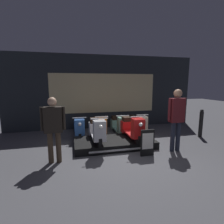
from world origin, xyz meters
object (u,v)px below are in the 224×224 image
Objects in this scene: person_right_browsing at (177,115)px; scooter_backrow_0 at (79,127)px; street_bollard at (201,123)px; scooter_backrow_2 at (118,125)px; scooter_display_left at (97,130)px; price_sign_board at (147,143)px; scooter_backrow_3 at (137,124)px; scooter_backrow_1 at (99,126)px; scooter_display_right at (131,128)px; person_left_browsing at (53,125)px.

scooter_backrow_0 is at bearing 141.43° from person_right_browsing.
scooter_backrow_2 is at bearing 158.17° from street_bollard.
scooter_display_left reaches higher than price_sign_board.
price_sign_board is at bearing -85.29° from scooter_backrow_2.
price_sign_board is at bearing -156.41° from street_bollard.
scooter_display_left is 1.00× the size of scooter_backrow_2.
person_right_browsing is at bearing -80.16° from scooter_backrow_3.
price_sign_board is at bearing -67.35° from scooter_backrow_1.
scooter_backrow_0 reaches higher than price_sign_board.
scooter_backrow_3 is 1.50× the size of street_bollard.
scooter_backrow_2 is at bearing 94.71° from price_sign_board.
scooter_backrow_3 is at bearing 75.83° from price_sign_board.
scooter_backrow_0 is at bearing 180.00° from scooter_backrow_3.
scooter_display_right is (1.13, 0.00, 0.00)m from scooter_display_left.
scooter_backrow_2 is at bearing 43.70° from person_left_browsing.
scooter_display_right is 1.62m from scooter_backrow_1.
price_sign_board is at bearing -104.17° from scooter_backrow_3.
scooter_display_left is at bearing -128.07° from scooter_backrow_2.
scooter_backrow_2 is 0.86× the size of person_right_browsing.
scooter_backrow_0 is 2.36m from person_left_browsing.
person_right_browsing reaches higher than scooter_backrow_3.
person_left_browsing is (-0.70, -2.16, 0.64)m from scooter_backrow_0.
person_left_browsing is 2.22× the size of price_sign_board.
scooter_display_right is at bearing -87.67° from scooter_backrow_2.
person_right_browsing is 2.07m from street_bollard.
person_left_browsing reaches higher than price_sign_board.
scooter_backrow_0 is at bearing 109.27° from scooter_display_left.
scooter_display_left is at bearing 160.57° from person_right_browsing.
scooter_display_left is 2.31m from scooter_backrow_3.
street_bollard is (2.09, -1.15, 0.18)m from scooter_backrow_3.
person_right_browsing is 2.44× the size of price_sign_board.
scooter_backrow_3 is 0.94× the size of person_left_browsing.
scooter_display_left is 1.48m from person_left_browsing.
scooter_backrow_3 is 0.86× the size of person_right_browsing.
scooter_backrow_3 is at bearing 62.27° from scooter_display_right.
scooter_backrow_1 is 1.50× the size of street_bollard.
scooter_display_left is at bearing -102.23° from scooter_backrow_1.
scooter_backrow_3 is 3.77m from person_left_browsing.
street_bollard reaches higher than scooter_backrow_3.
scooter_backrow_2 is (0.78, 0.00, 0.00)m from scooter_backrow_1.
person_left_browsing is (-3.03, -2.16, 0.64)m from scooter_backrow_3.
scooter_display_right is at bearing 0.00° from scooter_display_left.
street_bollard is at bearing 23.59° from price_sign_board.
price_sign_board is at bearing -53.05° from scooter_backrow_0.
scooter_backrow_2 is 2.33m from price_sign_board.
scooter_backrow_3 is at bearing 0.00° from scooter_backrow_1.
scooter_display_left reaches higher than scooter_backrow_1.
scooter_backrow_1 is 1.55m from scooter_backrow_3.
scooter_backrow_3 is (0.72, 1.37, -0.22)m from scooter_display_right.
scooter_display_left is 3.95m from street_bollard.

